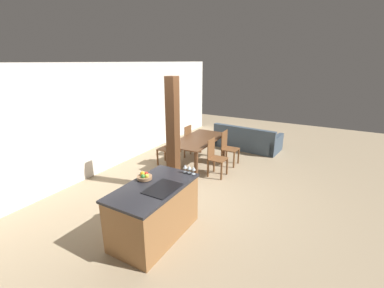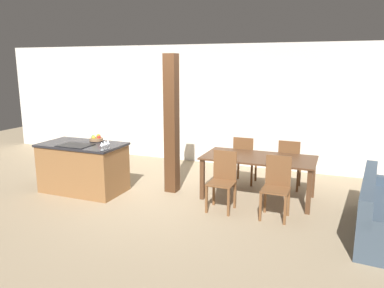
# 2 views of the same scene
# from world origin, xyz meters

# --- Properties ---
(ground_plane) EXTENTS (16.00, 16.00, 0.00)m
(ground_plane) POSITION_xyz_m (0.00, 0.00, 0.00)
(ground_plane) COLOR #9E896B
(wall_back) EXTENTS (11.20, 0.08, 2.70)m
(wall_back) POSITION_xyz_m (0.00, 2.56, 1.35)
(wall_back) COLOR silver
(wall_back) RESTS_ON ground_plane
(kitchen_island) EXTENTS (1.49, 0.83, 0.89)m
(kitchen_island) POSITION_xyz_m (-1.35, -0.21, 0.44)
(kitchen_island) COLOR olive
(kitchen_island) RESTS_ON ground_plane
(fruit_bowl) EXTENTS (0.24, 0.24, 0.11)m
(fruit_bowl) POSITION_xyz_m (-1.23, 0.06, 0.93)
(fruit_bowl) COLOR #99704C
(fruit_bowl) RESTS_ON kitchen_island
(wine_glass_near) EXTENTS (0.07, 0.07, 0.14)m
(wine_glass_near) POSITION_xyz_m (-0.68, -0.55, 0.99)
(wine_glass_near) COLOR silver
(wine_glass_near) RESTS_ON kitchen_island
(wine_glass_middle) EXTENTS (0.07, 0.07, 0.14)m
(wine_glass_middle) POSITION_xyz_m (-0.68, -0.47, 0.99)
(wine_glass_middle) COLOR silver
(wine_glass_middle) RESTS_ON kitchen_island
(wine_glass_far) EXTENTS (0.07, 0.07, 0.14)m
(wine_glass_far) POSITION_xyz_m (-0.68, -0.38, 0.99)
(wine_glass_far) COLOR silver
(wine_glass_far) RESTS_ON kitchen_island
(dining_table) EXTENTS (1.87, 0.93, 0.73)m
(dining_table) POSITION_xyz_m (1.66, 0.60, 0.64)
(dining_table) COLOR #51331E
(dining_table) RESTS_ON ground_plane
(dining_chair_near_left) EXTENTS (0.40, 0.40, 0.93)m
(dining_chair_near_left) POSITION_xyz_m (1.24, -0.09, 0.49)
(dining_chair_near_left) COLOR brown
(dining_chair_near_left) RESTS_ON ground_plane
(dining_chair_near_right) EXTENTS (0.40, 0.40, 0.93)m
(dining_chair_near_right) POSITION_xyz_m (2.08, -0.09, 0.49)
(dining_chair_near_right) COLOR brown
(dining_chair_near_right) RESTS_ON ground_plane
(dining_chair_far_left) EXTENTS (0.40, 0.40, 0.93)m
(dining_chair_far_left) POSITION_xyz_m (1.24, 1.29, 0.49)
(dining_chair_far_left) COLOR brown
(dining_chair_far_left) RESTS_ON ground_plane
(dining_chair_far_right) EXTENTS (0.40, 0.40, 0.93)m
(dining_chair_far_right) POSITION_xyz_m (2.08, 1.29, 0.49)
(dining_chair_far_right) COLOR brown
(dining_chair_far_right) RESTS_ON ground_plane
(couch) EXTENTS (1.10, 2.10, 0.77)m
(couch) POSITION_xyz_m (3.66, -0.13, 0.26)
(couch) COLOR #3D4C5B
(couch) RESTS_ON ground_plane
(timber_post) EXTENTS (0.21, 0.21, 2.45)m
(timber_post) POSITION_xyz_m (0.13, 0.39, 1.22)
(timber_post) COLOR #4C2D19
(timber_post) RESTS_ON ground_plane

